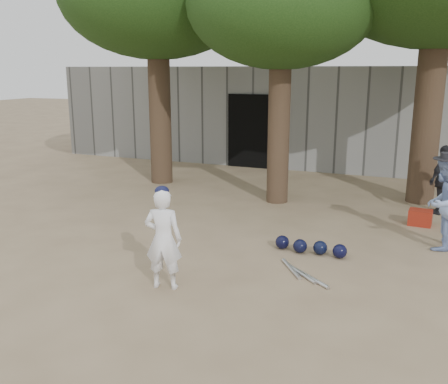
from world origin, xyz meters
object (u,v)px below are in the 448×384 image
at_px(spectator_dark, 444,180).
at_px(spectator_blue, 443,204).
at_px(boy_player, 163,239).
at_px(red_bag, 420,218).

bearing_deg(spectator_dark, spectator_blue, 34.42).
relative_size(boy_player, red_bag, 3.33).
bearing_deg(spectator_blue, spectator_dark, -159.59).
relative_size(spectator_dark, red_bag, 3.41).
height_order(boy_player, spectator_dark, spectator_dark).
xyz_separation_m(boy_player, spectator_blue, (3.51, 3.08, 0.08)).
height_order(spectator_blue, spectator_dark, spectator_blue).
distance_m(boy_player, spectator_blue, 4.67).
distance_m(spectator_blue, red_bag, 1.43).
bearing_deg(red_bag, boy_player, -126.42).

